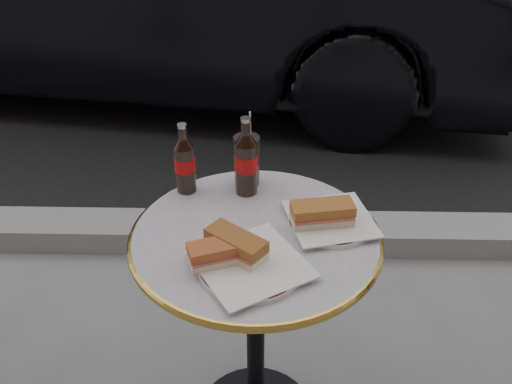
{
  "coord_description": "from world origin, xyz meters",
  "views": [
    {
      "loc": [
        0.03,
        -1.11,
        1.57
      ],
      "look_at": [
        0.0,
        0.05,
        0.82
      ],
      "focal_mm": 40.0,
      "sensor_mm": 36.0,
      "label": 1
    }
  ],
  "objects_px": {
    "bistro_table": "(256,338)",
    "cola_glass": "(247,160)",
    "plate_left": "(251,267)",
    "plate_right": "(330,221)",
    "cola_bottle_left": "(184,158)",
    "cola_bottle_right": "(246,156)"
  },
  "relations": [
    {
      "from": "bistro_table",
      "to": "cola_glass",
      "type": "xyz_separation_m",
      "value": [
        -0.03,
        0.23,
        0.44
      ]
    },
    {
      "from": "plate_left",
      "to": "cola_glass",
      "type": "distance_m",
      "value": 0.37
    },
    {
      "from": "plate_left",
      "to": "cola_glass",
      "type": "relative_size",
      "value": 1.64
    },
    {
      "from": "bistro_table",
      "to": "plate_right",
      "type": "xyz_separation_m",
      "value": [
        0.19,
        0.05,
        0.37
      ]
    },
    {
      "from": "bistro_table",
      "to": "cola_glass",
      "type": "height_order",
      "value": "cola_glass"
    },
    {
      "from": "bistro_table",
      "to": "cola_bottle_left",
      "type": "distance_m",
      "value": 0.54
    },
    {
      "from": "cola_bottle_left",
      "to": "cola_glass",
      "type": "relative_size",
      "value": 1.38
    },
    {
      "from": "cola_bottle_right",
      "to": "cola_glass",
      "type": "height_order",
      "value": "cola_bottle_right"
    },
    {
      "from": "plate_right",
      "to": "cola_bottle_right",
      "type": "height_order",
      "value": "cola_bottle_right"
    },
    {
      "from": "plate_left",
      "to": "plate_right",
      "type": "relative_size",
      "value": 1.12
    },
    {
      "from": "cola_glass",
      "to": "bistro_table",
      "type": "bearing_deg",
      "value": -82.81
    },
    {
      "from": "bistro_table",
      "to": "plate_left",
      "type": "height_order",
      "value": "plate_left"
    },
    {
      "from": "bistro_table",
      "to": "plate_left",
      "type": "distance_m",
      "value": 0.4
    },
    {
      "from": "plate_right",
      "to": "cola_glass",
      "type": "bearing_deg",
      "value": 139.25
    },
    {
      "from": "bistro_table",
      "to": "plate_right",
      "type": "distance_m",
      "value": 0.42
    },
    {
      "from": "cola_bottle_left",
      "to": "cola_bottle_right",
      "type": "xyz_separation_m",
      "value": [
        0.16,
        -0.0,
        0.01
      ]
    },
    {
      "from": "bistro_table",
      "to": "cola_bottle_right",
      "type": "height_order",
      "value": "cola_bottle_right"
    },
    {
      "from": "cola_bottle_left",
      "to": "cola_glass",
      "type": "height_order",
      "value": "cola_bottle_left"
    },
    {
      "from": "bistro_table",
      "to": "cola_glass",
      "type": "bearing_deg",
      "value": 97.19
    },
    {
      "from": "cola_bottle_right",
      "to": "cola_bottle_left",
      "type": "bearing_deg",
      "value": 178.62
    },
    {
      "from": "cola_bottle_left",
      "to": "cola_bottle_right",
      "type": "height_order",
      "value": "cola_bottle_right"
    },
    {
      "from": "plate_left",
      "to": "cola_bottle_left",
      "type": "distance_m",
      "value": 0.38
    }
  ]
}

